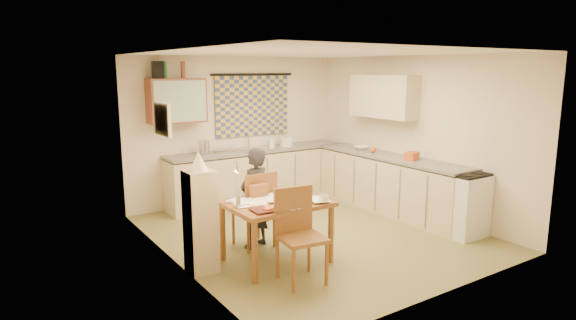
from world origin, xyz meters
TOP-DOWN VIEW (x-y plane):
  - floor at (0.00, 0.00)m, footprint 4.00×4.50m
  - ceiling at (0.00, 0.00)m, footprint 4.00×4.50m
  - wall_back at (0.00, 2.26)m, footprint 4.00×0.02m
  - wall_front at (0.00, -2.26)m, footprint 4.00×0.02m
  - wall_left at (-2.01, 0.00)m, footprint 0.02×4.50m
  - wall_right at (2.01, 0.00)m, footprint 0.02×4.50m
  - window_blind at (0.30, 2.22)m, footprint 1.45×0.03m
  - curtain_rod at (0.30, 2.20)m, footprint 1.60×0.04m
  - wall_cabinet at (-1.15, 2.08)m, footprint 0.90×0.34m
  - wall_cabinet_glass at (-1.15, 1.91)m, footprint 0.84×0.02m
  - upper_cabinet_right at (1.83, 0.55)m, footprint 0.34×1.30m
  - framed_print at (-1.97, 0.40)m, footprint 0.04×0.50m
  - print_canvas at (-1.95, 0.40)m, footprint 0.01×0.42m
  - counter_back at (0.25, 1.95)m, footprint 3.30×0.62m
  - counter_right at (1.70, 0.21)m, footprint 0.62×2.95m
  - stove at (1.70, -1.19)m, footprint 0.57×0.57m
  - sink at (0.23, 1.95)m, footprint 0.61×0.53m
  - tap at (0.16, 2.13)m, footprint 0.04×0.04m
  - dish_rack at (-0.39, 1.95)m, footprint 0.42×0.39m
  - kettle at (-0.77, 1.95)m, footprint 0.24×0.24m
  - mixing_bowl at (0.83, 1.95)m, footprint 0.28×0.28m
  - soap_bottle at (0.55, 2.00)m, footprint 0.12×0.12m
  - bowl at (1.70, 0.91)m, footprint 0.39×0.39m
  - orange_bag at (1.70, -0.24)m, footprint 0.26×0.21m
  - fruit_orange at (1.65, 0.56)m, footprint 0.10×0.10m
  - speaker at (-1.43, 2.08)m, footprint 0.20×0.23m
  - bottle_green at (-1.32, 2.08)m, footprint 0.07×0.07m
  - bottle_brown at (-1.03, 2.08)m, footprint 0.07×0.07m
  - dining_table at (-0.97, -0.57)m, footprint 1.18×0.90m
  - chair_far at (-0.94, 0.02)m, footprint 0.47×0.47m
  - chair_near at (-1.04, -1.18)m, footprint 0.52×0.52m
  - person at (-0.94, 0.01)m, footprint 0.68×0.62m
  - shelf_stand at (-1.84, -0.34)m, footprint 0.32×0.30m
  - lampshade at (-1.84, -0.34)m, footprint 0.20×0.20m
  - letter_rack at (-1.05, -0.30)m, footprint 0.22×0.11m
  - mug at (-0.53, -0.92)m, footprint 0.14×0.14m
  - magazine at (-1.43, -0.81)m, footprint 0.22×0.28m
  - book at (-1.35, -0.66)m, footprint 0.20×0.26m
  - orange_box at (-1.26, -0.86)m, footprint 0.14×0.11m
  - eyeglasses at (-0.84, -0.86)m, footprint 0.14×0.08m
  - candle_holder at (-1.46, -0.54)m, footprint 0.07×0.07m
  - candle at (-1.46, -0.53)m, footprint 0.03×0.03m
  - candle_flame at (-1.47, -0.50)m, footprint 0.02×0.02m
  - papers at (-1.00, -0.52)m, footprint 1.09×0.93m

SIDE VIEW (x-z plane):
  - floor at x=0.00m, z-range -0.02..0.00m
  - chair_far at x=-0.94m, z-range -0.19..0.82m
  - chair_near at x=-1.04m, z-range -0.19..0.83m
  - dining_table at x=-0.97m, z-range 0.00..0.75m
  - stove at x=1.70m, z-range 0.00..0.89m
  - counter_right at x=1.70m, z-range -0.01..0.91m
  - counter_back at x=0.25m, z-range -0.01..0.91m
  - shelf_stand at x=-1.84m, z-range 0.00..1.18m
  - person at x=-0.94m, z-range 0.00..1.31m
  - eyeglasses at x=-0.84m, z-range 0.75..0.77m
  - book at x=-1.35m, z-range 0.75..0.77m
  - magazine at x=-1.43m, z-range 0.75..0.77m
  - papers at x=-1.00m, z-range 0.75..0.78m
  - orange_box at x=-1.26m, z-range 0.75..0.79m
  - mug at x=-0.53m, z-range 0.75..0.84m
  - letter_rack at x=-1.05m, z-range 0.75..0.91m
  - candle_holder at x=-1.46m, z-range 0.75..0.93m
  - sink at x=0.23m, z-range 0.83..0.93m
  - bowl at x=1.70m, z-range 0.92..0.98m
  - dish_rack at x=-0.39m, z-range 0.92..0.98m
  - fruit_orange at x=1.65m, z-range 0.92..1.02m
  - orange_bag at x=1.70m, z-range 0.92..1.04m
  - mixing_bowl at x=0.83m, z-range 0.92..1.08m
  - soap_bottle at x=0.55m, z-range 0.92..1.12m
  - kettle at x=-0.77m, z-range 0.92..1.16m
  - candle at x=-1.46m, z-range 0.93..1.15m
  - tap at x=0.16m, z-range 0.92..1.20m
  - candle_flame at x=-1.47m, z-range 1.15..1.17m
  - wall_back at x=0.00m, z-range 0.00..2.50m
  - wall_front at x=0.00m, z-range 0.00..2.50m
  - wall_left at x=-2.01m, z-range 0.00..2.50m
  - wall_right at x=2.01m, z-range 0.00..2.50m
  - lampshade at x=-1.84m, z-range 1.18..1.40m
  - window_blind at x=0.30m, z-range 1.12..2.17m
  - framed_print at x=-1.97m, z-range 1.50..1.90m
  - print_canvas at x=-1.95m, z-range 1.54..1.86m
  - wall_cabinet at x=-1.15m, z-range 1.45..2.15m
  - wall_cabinet_glass at x=-1.15m, z-range 1.48..2.12m
  - upper_cabinet_right at x=1.83m, z-range 1.50..2.20m
  - curtain_rod at x=0.30m, z-range 2.18..2.22m
  - speaker at x=-1.43m, z-range 2.15..2.41m
  - bottle_green at x=-1.32m, z-range 2.15..2.41m
  - bottle_brown at x=-1.03m, z-range 2.15..2.41m
  - ceiling at x=0.00m, z-range 2.50..2.52m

